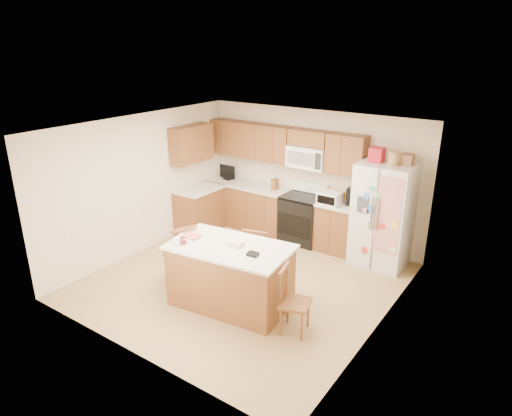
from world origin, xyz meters
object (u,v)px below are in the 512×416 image
Objects in this scene: windsor_chair_left at (181,256)px; windsor_chair_right at (293,302)px; refrigerator at (383,214)px; stove at (303,218)px; island at (231,275)px; windsor_chair_back at (258,257)px.

windsor_chair_left is 2.10m from windsor_chair_right.
refrigerator reaches higher than windsor_chair_left.
refrigerator is at bearing 85.06° from windsor_chair_right.
stove is 2.97m from windsor_chair_right.
windsor_chair_right is at bearing -2.87° from island.
stove is 0.55× the size of refrigerator.
stove is 0.61× the size of island.
windsor_chair_left is 1.07× the size of windsor_chair_back.
island is 1.01m from windsor_chair_left.
refrigerator is (1.57, -0.06, 0.45)m from stove.
refrigerator is 3.44m from windsor_chair_left.
windsor_chair_right is (2.10, -0.09, -0.04)m from windsor_chair_left.
stove reaches higher than windsor_chair_back.
windsor_chair_back is at bearing -83.09° from stove.
windsor_chair_back is (0.22, -1.85, -0.02)m from stove.
windsor_chair_right is at bearing -94.94° from refrigerator.
stove is at bearing 177.70° from refrigerator.
island is (0.26, -2.59, 0.00)m from stove.
windsor_chair_left is (-0.75, -2.56, 0.01)m from stove.
windsor_chair_left is at bearing -143.95° from windsor_chair_back.
stove is 2.61m from island.
stove is at bearing 73.69° from windsor_chair_left.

